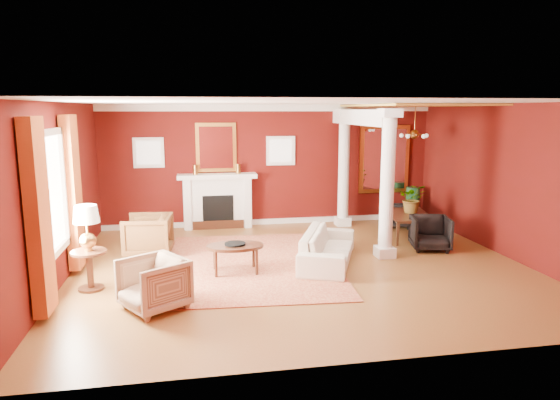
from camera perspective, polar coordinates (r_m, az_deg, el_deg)
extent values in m
plane|color=brown|center=(9.05, 2.45, -7.60)|extent=(8.00, 8.00, 0.00)
cube|color=#500C0B|center=(12.13, -1.12, 4.00)|extent=(8.00, 0.04, 2.90)
cube|color=#500C0B|center=(5.42, 10.69, -4.10)|extent=(8.00, 0.04, 2.90)
cube|color=#500C0B|center=(8.76, -23.93, 0.67)|extent=(0.04, 7.00, 2.90)
cube|color=#500C0B|center=(10.35, 24.68, 1.97)|extent=(0.04, 7.00, 2.90)
cube|color=white|center=(8.61, 2.60, 11.08)|extent=(8.00, 7.00, 0.04)
cube|color=white|center=(11.95, -7.14, -0.29)|extent=(1.60, 0.34, 1.20)
cube|color=black|center=(11.80, -7.08, -1.16)|extent=(0.72, 0.03, 0.70)
cube|color=black|center=(11.88, -7.04, -2.82)|extent=(1.20, 0.05, 0.20)
cube|color=white|center=(11.81, -7.20, 2.73)|extent=(1.85, 0.42, 0.10)
cube|color=white|center=(11.90, -10.50, -0.43)|extent=(0.16, 0.40, 1.20)
cube|color=white|center=(11.97, -3.79, -0.21)|extent=(0.16, 0.40, 1.20)
cube|color=gold|center=(11.91, -7.32, 5.98)|extent=(0.95, 0.06, 1.15)
cube|color=white|center=(11.87, -7.31, 5.97)|extent=(0.78, 0.02, 0.98)
cube|color=white|center=(11.95, -14.78, 5.26)|extent=(0.70, 0.06, 0.70)
cube|color=white|center=(11.91, -14.79, 5.24)|extent=(0.54, 0.02, 0.54)
cube|color=white|center=(12.10, 0.07, 5.66)|extent=(0.70, 0.06, 0.70)
cube|color=white|center=(12.07, 0.10, 5.64)|extent=(0.54, 0.02, 0.54)
cube|color=white|center=(8.17, -24.85, 0.67)|extent=(0.03, 1.30, 1.70)
cube|color=white|center=(7.49, -25.90, -0.20)|extent=(0.08, 0.10, 1.90)
cube|color=white|center=(8.83, -23.51, 1.43)|extent=(0.08, 0.10, 1.90)
cube|color=#9D461A|center=(7.22, -25.91, -1.79)|extent=(0.18, 0.55, 2.60)
cube|color=#9D461A|center=(9.13, -22.59, 0.80)|extent=(0.18, 0.55, 2.60)
cube|color=white|center=(9.79, 11.87, -5.81)|extent=(0.34, 0.34, 0.20)
cylinder|color=white|center=(9.51, 12.17, 2.03)|extent=(0.26, 0.26, 2.50)
cube|color=white|center=(9.42, 12.47, 9.69)|extent=(0.36, 0.36, 0.16)
cube|color=white|center=(12.25, 7.16, -2.41)|extent=(0.34, 0.34, 0.20)
cylinder|color=white|center=(12.03, 7.30, 3.87)|extent=(0.26, 0.26, 2.50)
cube|color=white|center=(11.96, 7.44, 9.93)|extent=(0.36, 0.36, 0.16)
cube|color=white|center=(10.91, 9.19, 9.33)|extent=(0.30, 3.20, 0.32)
cube|color=gold|center=(11.21, 15.14, 10.41)|extent=(2.30, 3.40, 0.04)
cube|color=gold|center=(12.86, 11.82, 4.59)|extent=(1.30, 0.06, 1.70)
cube|color=white|center=(12.82, 11.88, 4.58)|extent=(1.10, 0.02, 1.50)
cylinder|color=#AA7835|center=(11.28, 15.19, 8.90)|extent=(0.02, 0.02, 0.65)
sphere|color=#AA7835|center=(11.29, 15.11, 7.26)|extent=(0.20, 0.20, 0.20)
sphere|color=beige|center=(11.41, 16.39, 7.07)|extent=(0.09, 0.09, 0.09)
sphere|color=beige|center=(11.57, 14.93, 7.18)|extent=(0.09, 0.09, 0.09)
sphere|color=beige|center=(11.34, 13.71, 7.18)|extent=(0.09, 0.09, 0.09)
sphere|color=beige|center=(11.04, 14.40, 7.07)|extent=(0.09, 0.09, 0.09)
sphere|color=beige|center=(11.09, 16.10, 7.00)|extent=(0.09, 0.09, 0.09)
cube|color=white|center=(12.01, -1.11, 10.49)|extent=(8.00, 0.08, 0.16)
cube|color=white|center=(12.32, -1.07, -2.46)|extent=(8.00, 0.08, 0.12)
cube|color=maroon|center=(9.21, -3.33, -7.24)|extent=(3.32, 4.28, 0.02)
imported|color=beige|center=(9.16, 5.50, -4.78)|extent=(1.35, 2.15, 0.81)
imported|color=black|center=(9.92, -14.86, -3.70)|extent=(0.88, 0.92, 0.88)
imported|color=tan|center=(7.29, -14.25, -9.02)|extent=(1.06, 1.07, 0.82)
cylinder|color=black|center=(8.62, -5.15, -5.29)|extent=(0.98, 0.98, 0.05)
cylinder|color=black|center=(8.46, -7.33, -7.40)|extent=(0.05, 0.05, 0.44)
cylinder|color=black|center=(8.52, -2.67, -7.21)|extent=(0.05, 0.05, 0.44)
cylinder|color=black|center=(8.87, -7.48, -6.56)|extent=(0.05, 0.05, 0.44)
cylinder|color=black|center=(8.93, -3.04, -6.38)|extent=(0.05, 0.05, 0.44)
imported|color=black|center=(8.55, -5.43, -4.54)|extent=(0.14, 0.08, 0.20)
cylinder|color=black|center=(8.47, -20.76, -9.41)|extent=(0.39, 0.39, 0.04)
cylinder|color=black|center=(8.39, -20.88, -7.57)|extent=(0.10, 0.10, 0.61)
cylinder|color=black|center=(8.30, -21.02, -5.57)|extent=(0.54, 0.54, 0.04)
sphere|color=#AA7835|center=(8.25, -21.10, -4.37)|extent=(0.25, 0.25, 0.25)
cylinder|color=#AA7835|center=(8.21, -21.18, -3.15)|extent=(0.03, 0.03, 0.27)
cone|color=beige|center=(8.16, -21.29, -1.50)|extent=(0.39, 0.39, 0.27)
imported|color=black|center=(11.30, 14.55, -2.04)|extent=(0.85, 1.62, 0.86)
imported|color=black|center=(10.45, 16.81, -3.46)|extent=(0.88, 0.84, 0.75)
imported|color=black|center=(12.27, 13.12, -1.43)|extent=(0.81, 0.78, 0.68)
sphere|color=#144021|center=(12.88, 14.84, -1.70)|extent=(0.38, 0.38, 0.38)
cylinder|color=#144021|center=(12.83, 14.89, -0.52)|extent=(0.34, 0.34, 0.89)
imported|color=#26591E|center=(11.25, 14.97, 1.41)|extent=(0.77, 0.81, 0.50)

